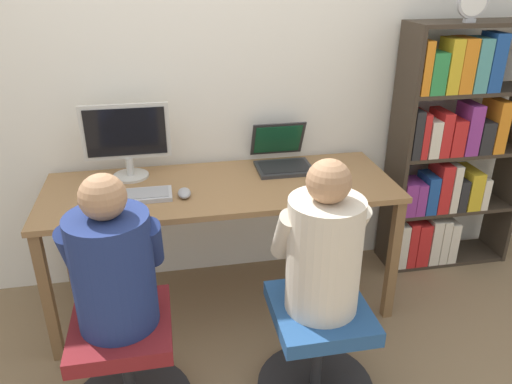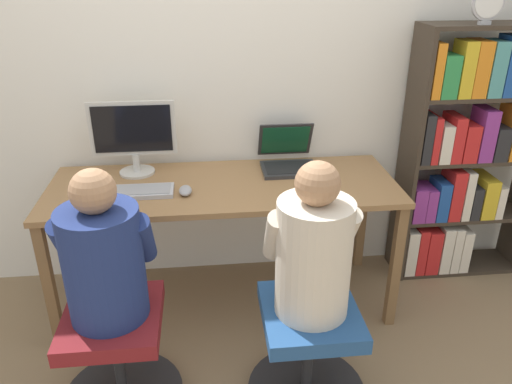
{
  "view_description": "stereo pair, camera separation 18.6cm",
  "coord_description": "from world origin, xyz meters",
  "px_view_note": "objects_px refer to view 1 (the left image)",
  "views": [
    {
      "loc": [
        -0.27,
        -2.05,
        1.83
      ],
      "look_at": [
        0.15,
        0.16,
        0.78
      ],
      "focal_mm": 35.0,
      "sensor_mm": 36.0,
      "label": 1
    },
    {
      "loc": [
        -0.08,
        -2.08,
        1.83
      ],
      "look_at": [
        0.15,
        0.16,
        0.78
      ],
      "focal_mm": 35.0,
      "sensor_mm": 36.0,
      "label": 2
    }
  ],
  "objects_px": {
    "office_chair_right": "(318,348)",
    "person_at_monitor": "(112,263)",
    "laptop": "(282,158)",
    "office_chair_left": "(127,364)",
    "bookshelf": "(448,157)",
    "keyboard": "(131,196)",
    "desk_clock": "(473,2)",
    "person_at_laptop": "(324,247)",
    "desktop_monitor": "(127,140)"
  },
  "relations": [
    {
      "from": "bookshelf",
      "to": "person_at_monitor",
      "type": "bearing_deg",
      "value": -155.81
    },
    {
      "from": "keyboard",
      "to": "desktop_monitor",
      "type": "bearing_deg",
      "value": 92.04
    },
    {
      "from": "office_chair_right",
      "to": "desk_clock",
      "type": "bearing_deg",
      "value": 40.03
    },
    {
      "from": "person_at_laptop",
      "to": "keyboard",
      "type": "bearing_deg",
      "value": 139.9
    },
    {
      "from": "person_at_monitor",
      "to": "desk_clock",
      "type": "distance_m",
      "value": 2.22
    },
    {
      "from": "desktop_monitor",
      "to": "person_at_monitor",
      "type": "relative_size",
      "value": 0.7
    },
    {
      "from": "person_at_laptop",
      "to": "bookshelf",
      "type": "height_order",
      "value": "bookshelf"
    },
    {
      "from": "laptop",
      "to": "person_at_monitor",
      "type": "bearing_deg",
      "value": -135.24
    },
    {
      "from": "person_at_laptop",
      "to": "person_at_monitor",
      "type": "bearing_deg",
      "value": 176.05
    },
    {
      "from": "laptop",
      "to": "bookshelf",
      "type": "bearing_deg",
      "value": -0.87
    },
    {
      "from": "keyboard",
      "to": "person_at_monitor",
      "type": "bearing_deg",
      "value": -94.63
    },
    {
      "from": "desktop_monitor",
      "to": "person_at_monitor",
      "type": "height_order",
      "value": "desktop_monitor"
    },
    {
      "from": "desk_clock",
      "to": "bookshelf",
      "type": "bearing_deg",
      "value": 48.2
    },
    {
      "from": "office_chair_left",
      "to": "desk_clock",
      "type": "relative_size",
      "value": 2.8
    },
    {
      "from": "office_chair_right",
      "to": "desk_clock",
      "type": "distance_m",
      "value": 1.93
    },
    {
      "from": "desktop_monitor",
      "to": "office_chair_right",
      "type": "distance_m",
      "value": 1.42
    },
    {
      "from": "bookshelf",
      "to": "desk_clock",
      "type": "height_order",
      "value": "desk_clock"
    },
    {
      "from": "desktop_monitor",
      "to": "person_at_laptop",
      "type": "height_order",
      "value": "desktop_monitor"
    },
    {
      "from": "keyboard",
      "to": "bookshelf",
      "type": "relative_size",
      "value": 0.26
    },
    {
      "from": "office_chair_right",
      "to": "bookshelf",
      "type": "distance_m",
      "value": 1.51
    },
    {
      "from": "office_chair_right",
      "to": "desk_clock",
      "type": "relative_size",
      "value": 2.8
    },
    {
      "from": "office_chair_left",
      "to": "office_chair_right",
      "type": "bearing_deg",
      "value": -3.96
    },
    {
      "from": "keyboard",
      "to": "office_chair_right",
      "type": "distance_m",
      "value": 1.15
    },
    {
      "from": "person_at_laptop",
      "to": "bookshelf",
      "type": "distance_m",
      "value": 1.42
    },
    {
      "from": "desktop_monitor",
      "to": "person_at_monitor",
      "type": "bearing_deg",
      "value": -92.55
    },
    {
      "from": "office_chair_left",
      "to": "laptop",
      "type": "bearing_deg",
      "value": 44.93
    },
    {
      "from": "laptop",
      "to": "keyboard",
      "type": "relative_size",
      "value": 0.86
    },
    {
      "from": "laptop",
      "to": "keyboard",
      "type": "distance_m",
      "value": 0.88
    },
    {
      "from": "office_chair_left",
      "to": "person_at_monitor",
      "type": "relative_size",
      "value": 0.82
    },
    {
      "from": "desktop_monitor",
      "to": "laptop",
      "type": "xyz_separation_m",
      "value": [
        0.85,
        0.0,
        -0.17
      ]
    },
    {
      "from": "office_chair_right",
      "to": "person_at_monitor",
      "type": "bearing_deg",
      "value": 175.7
    },
    {
      "from": "keyboard",
      "to": "office_chair_right",
      "type": "xyz_separation_m",
      "value": [
        0.79,
        -0.67,
        -0.51
      ]
    },
    {
      "from": "keyboard",
      "to": "office_chair_right",
      "type": "height_order",
      "value": "keyboard"
    },
    {
      "from": "office_chair_right",
      "to": "desk_clock",
      "type": "xyz_separation_m",
      "value": [
        1.04,
        0.87,
        1.37
      ]
    },
    {
      "from": "keyboard",
      "to": "person_at_monitor",
      "type": "relative_size",
      "value": 0.62
    },
    {
      "from": "office_chair_left",
      "to": "person_at_monitor",
      "type": "bearing_deg",
      "value": 90.0
    },
    {
      "from": "person_at_monitor",
      "to": "desk_clock",
      "type": "xyz_separation_m",
      "value": [
        1.87,
        0.81,
        0.86
      ]
    },
    {
      "from": "keyboard",
      "to": "office_chair_left",
      "type": "distance_m",
      "value": 0.8
    },
    {
      "from": "bookshelf",
      "to": "keyboard",
      "type": "bearing_deg",
      "value": -172.12
    },
    {
      "from": "person_at_monitor",
      "to": "desk_clock",
      "type": "height_order",
      "value": "desk_clock"
    },
    {
      "from": "office_chair_right",
      "to": "bookshelf",
      "type": "bearing_deg",
      "value": 40.43
    },
    {
      "from": "laptop",
      "to": "office_chair_left",
      "type": "distance_m",
      "value": 1.37
    },
    {
      "from": "keyboard",
      "to": "desk_clock",
      "type": "distance_m",
      "value": 2.03
    },
    {
      "from": "laptop",
      "to": "person_at_laptop",
      "type": "relative_size",
      "value": 0.52
    },
    {
      "from": "laptop",
      "to": "bookshelf",
      "type": "xyz_separation_m",
      "value": [
        1.04,
        -0.02,
        -0.06
      ]
    },
    {
      "from": "bookshelf",
      "to": "laptop",
      "type": "bearing_deg",
      "value": 179.13
    },
    {
      "from": "office_chair_left",
      "to": "bookshelf",
      "type": "xyz_separation_m",
      "value": [
        1.92,
        0.87,
        0.49
      ]
    },
    {
      "from": "laptop",
      "to": "person_at_laptop",
      "type": "xyz_separation_m",
      "value": [
        -0.05,
        -0.94,
        -0.03
      ]
    },
    {
      "from": "laptop",
      "to": "office_chair_right",
      "type": "bearing_deg",
      "value": -93.15
    },
    {
      "from": "desk_clock",
      "to": "office_chair_left",
      "type": "bearing_deg",
      "value": -156.48
    }
  ]
}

